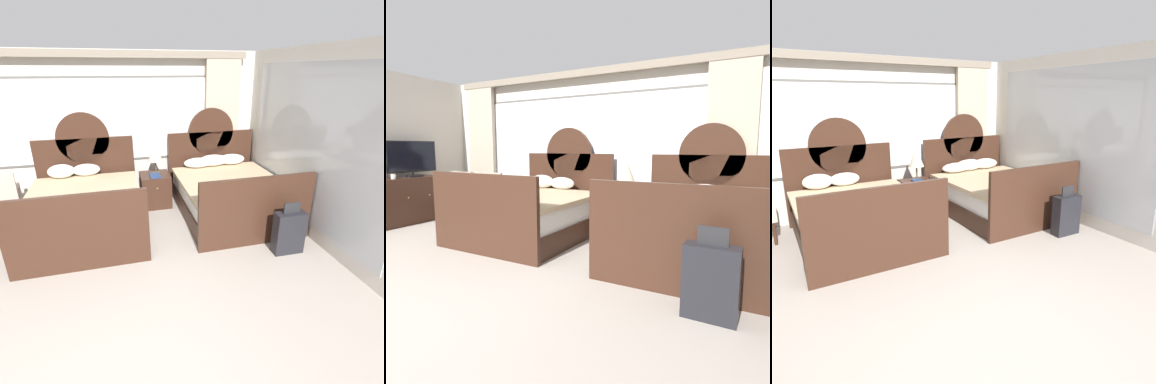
% 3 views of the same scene
% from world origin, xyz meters
% --- Properties ---
extents(wall_back_window, '(6.09, 0.22, 2.70)m').
position_xyz_m(wall_back_window, '(0.00, 4.01, 1.41)').
color(wall_back_window, beige).
rests_on(wall_back_window, ground_plane).
extents(wall_right_mirror, '(0.08, 4.61, 2.70)m').
position_xyz_m(wall_right_mirror, '(3.08, 1.73, 1.35)').
color(wall_right_mirror, beige).
rests_on(wall_right_mirror, ground_plane).
extents(bed_near_window, '(1.72, 2.19, 1.70)m').
position_xyz_m(bed_near_window, '(-0.24, 2.82, 0.37)').
color(bed_near_window, '#382116').
rests_on(bed_near_window, ground_plane).
extents(bed_near_mirror, '(1.72, 2.19, 1.70)m').
position_xyz_m(bed_near_mirror, '(2.15, 2.84, 0.38)').
color(bed_near_mirror, '#382116').
rests_on(bed_near_mirror, ground_plane).
extents(nightstand_between_beds, '(0.53, 0.55, 0.60)m').
position_xyz_m(nightstand_between_beds, '(0.96, 3.46, 0.30)').
color(nightstand_between_beds, '#382116').
rests_on(nightstand_between_beds, ground_plane).
extents(table_lamp_on_nightstand, '(0.27, 0.27, 0.59)m').
position_xyz_m(table_lamp_on_nightstand, '(0.99, 3.51, 1.01)').
color(table_lamp_on_nightstand, brown).
rests_on(table_lamp_on_nightstand, nightstand_between_beds).
extents(book_on_nightstand, '(0.18, 0.26, 0.03)m').
position_xyz_m(book_on_nightstand, '(0.95, 3.36, 0.62)').
color(book_on_nightstand, navy).
rests_on(book_on_nightstand, nightstand_between_beds).
extents(suitcase_on_floor, '(0.43, 0.19, 0.75)m').
position_xyz_m(suitcase_on_floor, '(2.50, 1.42, 0.31)').
color(suitcase_on_floor, black).
rests_on(suitcase_on_floor, ground_plane).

